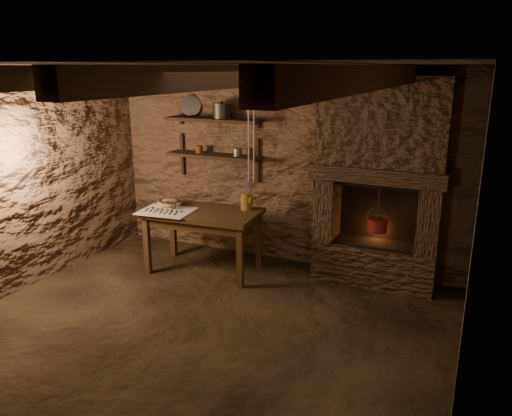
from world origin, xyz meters
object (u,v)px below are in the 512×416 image
at_px(wooden_bowl, 170,203).
at_px(red_pot, 377,224).
at_px(stoneware_jug, 246,193).
at_px(work_table, 204,238).
at_px(iron_stockpot, 222,112).

height_order(wooden_bowl, red_pot, red_pot).
height_order(stoneware_jug, wooden_bowl, stoneware_jug).
bearing_deg(red_pot, wooden_bowl, -169.21).
height_order(work_table, stoneware_jug, stoneware_jug).
height_order(stoneware_jug, red_pot, stoneware_jug).
bearing_deg(work_table, wooden_bowl, 174.42).
relative_size(stoneware_jug, wooden_bowl, 1.54).
distance_m(stoneware_jug, red_pot, 1.53).
xyz_separation_m(wooden_bowl, red_pot, (2.42, 0.46, -0.08)).
relative_size(work_table, red_pot, 2.54).
distance_m(work_table, red_pot, 2.03).
xyz_separation_m(stoneware_jug, wooden_bowl, (-0.92, -0.24, -0.16)).
relative_size(work_table, wooden_bowl, 4.55).
distance_m(work_table, stoneware_jug, 0.75).
distance_m(work_table, iron_stockpot, 1.56).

